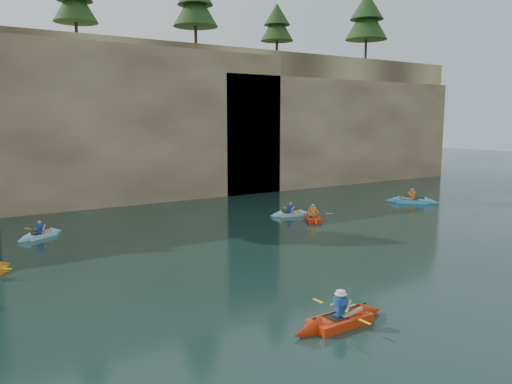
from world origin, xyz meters
TOP-DOWN VIEW (x-y plane):
  - ground at (0.00, 0.00)m, footprint 160.00×160.00m
  - cliff at (0.00, 30.00)m, footprint 70.00×16.00m
  - cliff_slab_center at (2.00, 22.60)m, footprint 24.00×2.40m
  - cliff_slab_east at (22.00, 22.60)m, footprint 26.00×2.40m
  - sea_cave_center at (-4.00, 21.95)m, footprint 3.50×1.00m
  - sea_cave_east at (10.00, 21.95)m, footprint 5.00×1.00m
  - main_kayaker at (-0.37, -1.78)m, footprint 3.50×2.37m
  - kayaker_ltblue_near at (8.37, 12.38)m, footprint 2.79×2.09m
  - kayaker_red_far at (8.66, 10.54)m, footprint 2.36×3.26m
  - kayaker_ltblue_mid at (-5.78, 14.74)m, footprint 2.75×2.06m
  - kayaker_blue_east at (18.59, 11.48)m, footprint 3.02×3.39m

SIDE VIEW (x-z plane):
  - ground at x=0.00m, z-range 0.00..0.00m
  - kayaker_ltblue_near at x=8.37m, z-range -0.40..0.67m
  - kayaker_ltblue_mid at x=-5.78m, z-range -0.40..0.67m
  - kayaker_red_far at x=8.66m, z-range -0.47..0.77m
  - kayaker_blue_east at x=18.59m, z-range -0.50..0.83m
  - main_kayaker at x=-0.37m, z-range -0.48..0.82m
  - sea_cave_center at x=-4.00m, z-range 0.00..3.20m
  - sea_cave_east at x=10.00m, z-range 0.00..4.50m
  - cliff_slab_east at x=22.00m, z-range 0.00..9.84m
  - cliff_slab_center at x=2.00m, z-range 0.00..11.40m
  - cliff at x=0.00m, z-range 0.00..12.00m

